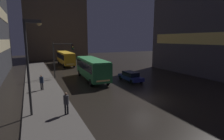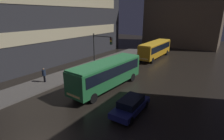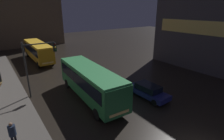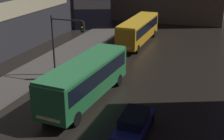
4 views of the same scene
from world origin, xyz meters
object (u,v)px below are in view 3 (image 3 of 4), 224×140
object	(u,v)px
bus_near	(90,80)
bus_far	(38,50)
pedestrian_near	(12,132)
traffic_light_main	(37,59)
car_taxi	(148,91)

from	to	relation	value
bus_near	bus_far	size ratio (longest dim) A/B	0.95
pedestrian_near	traffic_light_main	xyz separation A→B (m)	(3.48, 6.78, 2.57)
traffic_light_main	pedestrian_near	bearing A→B (deg)	-117.17
bus_near	car_taxi	xyz separation A→B (m)	(4.74, -3.23, -1.23)
car_taxi	bus_near	bearing A→B (deg)	-35.34
bus_far	traffic_light_main	xyz separation A→B (m)	(-3.02, -13.20, 1.88)
pedestrian_near	traffic_light_main	distance (m)	8.04
bus_far	traffic_light_main	bearing A→B (deg)	77.41
bus_far	car_taxi	bearing A→B (deg)	105.53
bus_far	traffic_light_main	world-z (taller)	traffic_light_main
bus_near	pedestrian_near	distance (m)	7.89
car_taxi	pedestrian_near	bearing A→B (deg)	-1.75
pedestrian_near	traffic_light_main	world-z (taller)	traffic_light_main
bus_far	bus_near	bearing A→B (deg)	92.77
bus_near	pedestrian_near	bearing A→B (deg)	26.44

